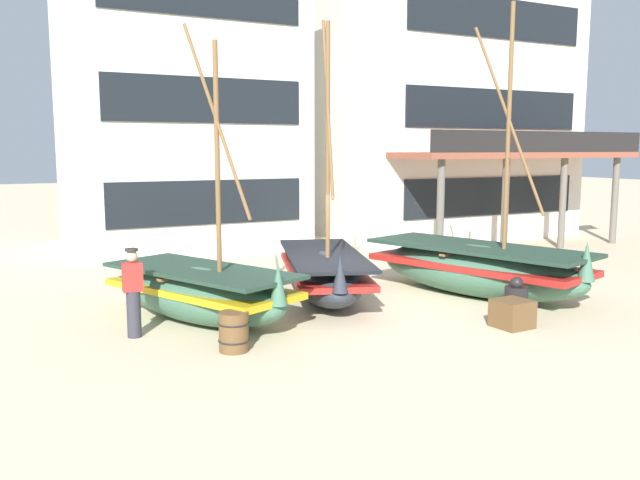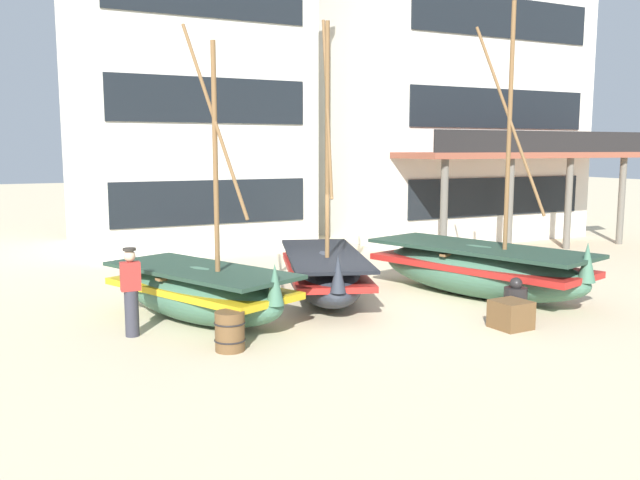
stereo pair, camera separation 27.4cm
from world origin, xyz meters
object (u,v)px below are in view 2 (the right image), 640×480
object	(u,v)px
fishing_boat_far_right	(324,273)
wooden_barrel	(230,331)
fisherman_by_hull	(131,293)
harbor_building_main	(183,106)
fishing_boat_near_left	(201,291)
fishing_boat_centre_large	(479,268)
capstan_winch	(515,303)
cargo_crate	(511,315)
harbor_building_annex	(444,113)

from	to	relation	value
fishing_boat_far_right	wooden_barrel	size ratio (longest dim) A/B	9.14
fisherman_by_hull	harbor_building_main	size ratio (longest dim) A/B	0.17
fisherman_by_hull	harbor_building_main	bearing A→B (deg)	70.07
wooden_barrel	harbor_building_main	size ratio (longest dim) A/B	0.07
fishing_boat_near_left	fishing_boat_centre_large	world-z (taller)	fishing_boat_centre_large
capstan_winch	cargo_crate	distance (m)	0.74
fishing_boat_far_right	wooden_barrel	xyz separation A→B (m)	(-3.33, -2.92, -0.26)
cargo_crate	wooden_barrel	bearing A→B (deg)	168.83
harbor_building_main	fishing_boat_far_right	bearing A→B (deg)	-87.24
fisherman_by_hull	harbor_building_annex	bearing A→B (deg)	34.13
fishing_boat_near_left	cargo_crate	distance (m)	6.22
fishing_boat_far_right	capstan_winch	size ratio (longest dim) A/B	7.22
fishing_boat_centre_large	harbor_building_main	xyz separation A→B (m)	(-3.93, 11.74, 4.36)
fishing_boat_near_left	harbor_building_main	xyz separation A→B (m)	(2.70, 11.05, 4.41)
cargo_crate	capstan_winch	bearing A→B (deg)	41.08
fishing_boat_centre_large	cargo_crate	world-z (taller)	fishing_boat_centre_large
fishing_boat_centre_large	capstan_winch	distance (m)	2.24
fishing_boat_near_left	fishing_boat_far_right	xyz separation A→B (m)	(3.20, 0.75, -0.01)
harbor_building_main	harbor_building_annex	xyz separation A→B (m)	(10.33, -1.70, -0.11)
fishing_boat_near_left	fishing_boat_centre_large	distance (m)	6.67
fishing_boat_far_right	wooden_barrel	distance (m)	4.44
wooden_barrel	cargo_crate	bearing A→B (deg)	-11.17
fishing_boat_near_left	fishing_boat_far_right	world-z (taller)	fishing_boat_far_right
fishing_boat_near_left	harbor_building_main	size ratio (longest dim) A/B	0.59
capstan_winch	fishing_boat_near_left	bearing A→B (deg)	154.71
capstan_winch	harbor_building_annex	xyz separation A→B (m)	(7.18, 12.12, 4.59)
cargo_crate	harbor_building_main	bearing A→B (deg)	100.30
wooden_barrel	cargo_crate	distance (m)	5.53
fishing_boat_centre_large	harbor_building_annex	bearing A→B (deg)	57.49
capstan_winch	wooden_barrel	distance (m)	6.01
wooden_barrel	harbor_building_annex	distance (m)	18.09
harbor_building_main	capstan_winch	bearing A→B (deg)	-77.15
fisherman_by_hull	harbor_building_main	xyz separation A→B (m)	(4.18, 11.53, 4.20)
fisherman_by_hull	harbor_building_main	distance (m)	12.97
fishing_boat_near_left	cargo_crate	world-z (taller)	fishing_boat_near_left
fishing_boat_near_left	cargo_crate	bearing A→B (deg)	-31.51
fisherman_by_hull	wooden_barrel	world-z (taller)	fisherman_by_hull
harbor_building_main	harbor_building_annex	size ratio (longest dim) A/B	1.02
fishing_boat_centre_large	cargo_crate	bearing A→B (deg)	-117.49
harbor_building_main	fishing_boat_centre_large	bearing A→B (deg)	-71.49
wooden_barrel	fishing_boat_centre_large	bearing A→B (deg)	12.41
fishing_boat_centre_large	fisherman_by_hull	size ratio (longest dim) A/B	4.00
fishing_boat_centre_large	fishing_boat_near_left	bearing A→B (deg)	174.07
harbor_building_annex	fishing_boat_centre_large	bearing A→B (deg)	-122.51
fisherman_by_hull	harbor_building_annex	xyz separation A→B (m)	(14.51, 9.84, 4.09)
fishing_boat_far_right	cargo_crate	bearing A→B (deg)	-62.26
harbor_building_annex	fishing_boat_near_left	bearing A→B (deg)	-144.32
fishing_boat_centre_large	fishing_boat_far_right	size ratio (longest dim) A/B	1.05
fishing_boat_far_right	harbor_building_annex	size ratio (longest dim) A/B	0.65
fishing_boat_far_right	harbor_building_main	distance (m)	11.22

